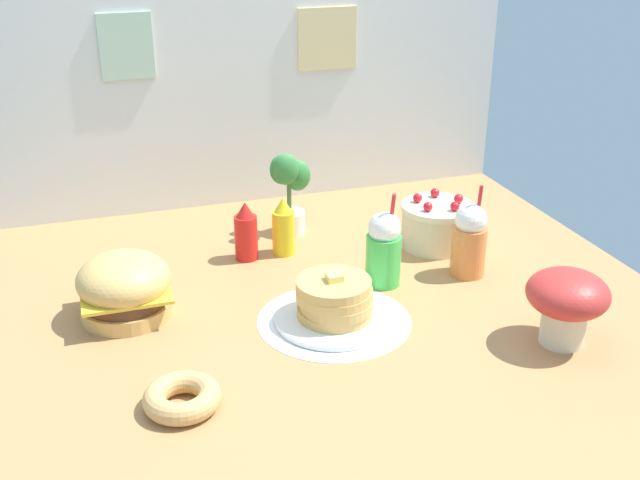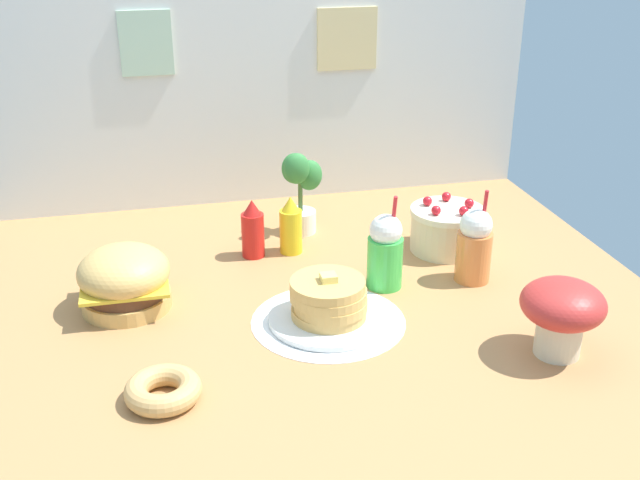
% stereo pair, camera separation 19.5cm
% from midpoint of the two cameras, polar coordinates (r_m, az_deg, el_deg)
% --- Properties ---
extents(ground_plane, '(2.24, 2.03, 0.02)m').
position_cam_midpoint_polar(ground_plane, '(2.40, 1.77, -5.67)').
color(ground_plane, '#B27F4C').
extents(back_wall, '(2.24, 0.04, 0.89)m').
position_cam_midpoint_polar(back_wall, '(3.15, -2.88, 10.69)').
color(back_wall, silver).
rests_on(back_wall, ground_plane).
extents(doily_mat, '(0.46, 0.46, 0.00)m').
position_cam_midpoint_polar(doily_mat, '(2.35, 3.00, -5.99)').
color(doily_mat, white).
rests_on(doily_mat, ground_plane).
extents(burger, '(0.28, 0.28, 0.20)m').
position_cam_midpoint_polar(burger, '(2.43, -11.90, -2.89)').
color(burger, '#DBA859').
rests_on(burger, ground_plane).
extents(pancake_stack, '(0.36, 0.36, 0.16)m').
position_cam_midpoint_polar(pancake_stack, '(2.32, 3.06, -4.71)').
color(pancake_stack, white).
rests_on(pancake_stack, doily_mat).
extents(layer_cake, '(0.26, 0.26, 0.19)m').
position_cam_midpoint_polar(layer_cake, '(2.83, 11.20, 0.78)').
color(layer_cake, beige).
rests_on(layer_cake, ground_plane).
extents(ketchup_bottle, '(0.08, 0.08, 0.21)m').
position_cam_midpoint_polar(ketchup_bottle, '(2.72, -2.90, 0.68)').
color(ketchup_bottle, red).
rests_on(ketchup_bottle, ground_plane).
extents(mustard_bottle, '(0.08, 0.08, 0.21)m').
position_cam_midpoint_polar(mustard_bottle, '(2.75, -0.12, 0.95)').
color(mustard_bottle, yellow).
rests_on(mustard_bottle, ground_plane).
extents(cream_soda_cup, '(0.12, 0.12, 0.32)m').
position_cam_midpoint_polar(cream_soda_cup, '(2.52, 7.01, -0.88)').
color(cream_soda_cup, green).
rests_on(cream_soda_cup, ground_plane).
extents(orange_float_cup, '(0.12, 0.12, 0.32)m').
position_cam_midpoint_polar(orange_float_cup, '(2.61, 13.34, -0.44)').
color(orange_float_cup, orange).
rests_on(orange_float_cup, ground_plane).
extents(donut_pink_glaze, '(0.20, 0.20, 0.06)m').
position_cam_midpoint_polar(donut_pink_glaze, '(2.02, -8.67, -10.82)').
color(donut_pink_glaze, tan).
rests_on(donut_pink_glaze, ground_plane).
extents(potted_plant, '(0.15, 0.13, 0.32)m').
position_cam_midpoint_polar(potted_plant, '(2.89, 0.49, 3.73)').
color(potted_plant, white).
rests_on(potted_plant, ground_plane).
extents(mushroom_stool, '(0.23, 0.23, 0.22)m').
position_cam_midpoint_polar(mushroom_stool, '(2.26, 19.68, -4.92)').
color(mushroom_stool, beige).
rests_on(mushroom_stool, ground_plane).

